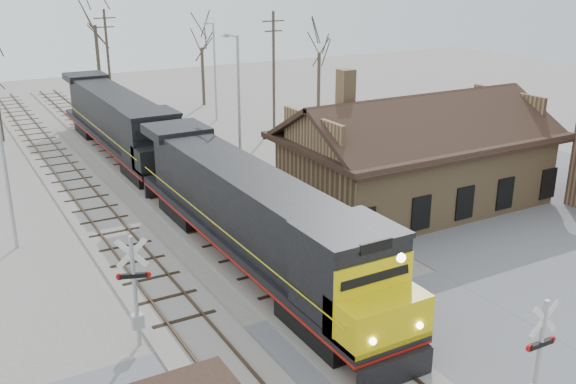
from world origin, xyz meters
The scene contains 17 objects.
ground centered at (0.00, 0.00, 0.00)m, with size 140.00×140.00×0.00m, color #9D988D.
road centered at (0.00, 0.00, 0.01)m, with size 60.00×9.00×0.03m, color slate.
track_main centered at (0.00, 15.00, 0.07)m, with size 3.40×90.00×0.24m.
track_siding centered at (-4.50, 15.00, 0.07)m, with size 3.40×90.00×0.24m.
depot centered at (11.99, 12.00, 2.41)m, with size 15.20×9.31×7.90m.
locomotive_lead centered at (0.00, 8.67, 2.49)m, with size 3.18×21.29×4.73m.
locomotive_trailing centered at (0.00, 30.24, 2.48)m, with size 3.18×21.29×4.48m.
crossbuck_near centered at (2.58, -4.60, 1.92)m, with size 1.17×0.31×4.09m.
crossbuck_far centered at (-6.51, 5.34, 2.00)m, with size 1.18×0.48×4.29m.
streetlight_a centered at (-9.13, 16.89, 5.10)m, with size 0.25×2.04×9.13m.
streetlight_b centered at (4.68, 20.15, 5.19)m, with size 0.25×2.04×9.31m.
streetlight_c centered at (10.84, 38.04, 4.82)m, with size 0.25×2.04×8.57m.
utility_pole_b centered at (3.46, 45.54, 5.00)m, with size 2.00×0.24×9.55m.
utility_pole_c centered at (14.03, 32.82, 5.09)m, with size 2.00×0.24×9.72m.
tree_c centered at (2.56, 45.63, 9.51)m, with size 5.45×5.45×13.35m.
tree_d centered at (12.51, 44.83, 6.59)m, with size 3.78×3.78×9.26m.
tree_e centered at (20.77, 36.32, 6.49)m, with size 3.72×3.72×9.12m.
Camera 1 is at (-11.85, -14.99, 13.00)m, focal length 40.00 mm.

